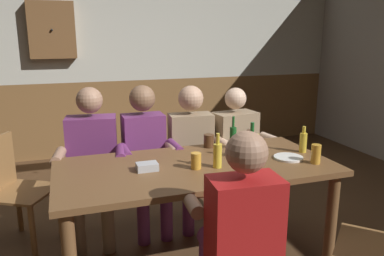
{
  "coord_description": "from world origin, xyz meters",
  "views": [
    {
      "loc": [
        -0.83,
        -2.51,
        1.65
      ],
      "look_at": [
        0.0,
        -0.05,
        1.01
      ],
      "focal_mm": 35.86,
      "sensor_mm": 36.0,
      "label": 1
    }
  ],
  "objects_px": {
    "person_1": "(146,152)",
    "bottle_3": "(233,137)",
    "pint_glass_2": "(250,137)",
    "person_4": "(239,224)",
    "person_2": "(193,148)",
    "pint_glass_3": "(209,141)",
    "wall_dart_cabinet": "(52,30)",
    "condiment_caddy": "(147,167)",
    "bottle_2": "(303,142)",
    "bottle_0": "(218,155)",
    "bottle_1": "(252,145)",
    "plate_0": "(288,158)",
    "dining_table": "(196,178)",
    "pint_glass_4": "(254,142)",
    "pint_glass_1": "(316,154)",
    "pint_glass_0": "(196,161)",
    "person_0": "(92,157)",
    "person_3": "(239,146)",
    "chair_empty_near_left": "(13,188)"
  },
  "relations": [
    {
      "from": "person_4",
      "to": "person_1",
      "type": "bearing_deg",
      "value": 103.05
    },
    {
      "from": "bottle_0",
      "to": "person_4",
      "type": "bearing_deg",
      "value": -100.94
    },
    {
      "from": "bottle_0",
      "to": "pint_glass_4",
      "type": "bearing_deg",
      "value": 34.0
    },
    {
      "from": "person_0",
      "to": "bottle_1",
      "type": "relative_size",
      "value": 4.6
    },
    {
      "from": "bottle_0",
      "to": "wall_dart_cabinet",
      "type": "bearing_deg",
      "value": 109.12
    },
    {
      "from": "person_2",
      "to": "bottle_3",
      "type": "xyz_separation_m",
      "value": [
        0.2,
        -0.4,
        0.19
      ]
    },
    {
      "from": "dining_table",
      "to": "pint_glass_4",
      "type": "relative_size",
      "value": 15.17
    },
    {
      "from": "bottle_2",
      "to": "pint_glass_0",
      "type": "xyz_separation_m",
      "value": [
        -0.89,
        -0.09,
        -0.03
      ]
    },
    {
      "from": "person_2",
      "to": "wall_dart_cabinet",
      "type": "distance_m",
      "value": 2.65
    },
    {
      "from": "bottle_1",
      "to": "plate_0",
      "type": "bearing_deg",
      "value": -18.34
    },
    {
      "from": "person_4",
      "to": "wall_dart_cabinet",
      "type": "distance_m",
      "value": 3.8
    },
    {
      "from": "person_4",
      "to": "chair_empty_near_left",
      "type": "bearing_deg",
      "value": 135.97
    },
    {
      "from": "dining_table",
      "to": "person_1",
      "type": "bearing_deg",
      "value": 107.44
    },
    {
      "from": "dining_table",
      "to": "plate_0",
      "type": "height_order",
      "value": "plate_0"
    },
    {
      "from": "pint_glass_2",
      "to": "person_4",
      "type": "bearing_deg",
      "value": -119.63
    },
    {
      "from": "pint_glass_1",
      "to": "dining_table",
      "type": "bearing_deg",
      "value": 163.06
    },
    {
      "from": "condiment_caddy",
      "to": "bottle_2",
      "type": "xyz_separation_m",
      "value": [
        1.21,
        0.02,
        0.06
      ]
    },
    {
      "from": "person_0",
      "to": "person_4",
      "type": "bearing_deg",
      "value": 123.87
    },
    {
      "from": "bottle_1",
      "to": "pint_glass_4",
      "type": "height_order",
      "value": "bottle_1"
    },
    {
      "from": "bottle_3",
      "to": "person_2",
      "type": "bearing_deg",
      "value": 116.25
    },
    {
      "from": "pint_glass_1",
      "to": "pint_glass_0",
      "type": "bearing_deg",
      "value": 168.81
    },
    {
      "from": "person_1",
      "to": "bottle_0",
      "type": "distance_m",
      "value": 0.86
    },
    {
      "from": "person_4",
      "to": "dining_table",
      "type": "bearing_deg",
      "value": 94.38
    },
    {
      "from": "pint_glass_1",
      "to": "bottle_3",
      "type": "bearing_deg",
      "value": 126.89
    },
    {
      "from": "dining_table",
      "to": "pint_glass_2",
      "type": "distance_m",
      "value": 0.7
    },
    {
      "from": "person_4",
      "to": "bottle_3",
      "type": "xyz_separation_m",
      "value": [
        0.4,
        0.96,
        0.2
      ]
    },
    {
      "from": "pint_glass_3",
      "to": "wall_dart_cabinet",
      "type": "xyz_separation_m",
      "value": [
        -1.14,
        2.5,
        0.87
      ]
    },
    {
      "from": "condiment_caddy",
      "to": "plate_0",
      "type": "relative_size",
      "value": 0.67
    },
    {
      "from": "person_1",
      "to": "pint_glass_4",
      "type": "distance_m",
      "value": 0.91
    },
    {
      "from": "dining_table",
      "to": "bottle_0",
      "type": "bearing_deg",
      "value": -41.05
    },
    {
      "from": "dining_table",
      "to": "pint_glass_0",
      "type": "height_order",
      "value": "pint_glass_0"
    },
    {
      "from": "plate_0",
      "to": "pint_glass_1",
      "type": "bearing_deg",
      "value": -51.16
    },
    {
      "from": "person_2",
      "to": "plate_0",
      "type": "xyz_separation_m",
      "value": [
        0.47,
        -0.77,
        0.11
      ]
    },
    {
      "from": "person_2",
      "to": "person_0",
      "type": "bearing_deg",
      "value": 4.57
    },
    {
      "from": "person_0",
      "to": "person_4",
      "type": "xyz_separation_m",
      "value": [
        0.66,
        -1.36,
        -0.02
      ]
    },
    {
      "from": "bottle_2",
      "to": "wall_dart_cabinet",
      "type": "relative_size",
      "value": 0.29
    },
    {
      "from": "bottle_1",
      "to": "wall_dart_cabinet",
      "type": "relative_size",
      "value": 0.38
    },
    {
      "from": "bottle_2",
      "to": "wall_dart_cabinet",
      "type": "bearing_deg",
      "value": 121.89
    },
    {
      "from": "bottle_0",
      "to": "pint_glass_1",
      "type": "relative_size",
      "value": 1.77
    },
    {
      "from": "dining_table",
      "to": "person_1",
      "type": "height_order",
      "value": "person_1"
    },
    {
      "from": "condiment_caddy",
      "to": "pint_glass_2",
      "type": "bearing_deg",
      "value": 20.47
    },
    {
      "from": "person_3",
      "to": "bottle_0",
      "type": "bearing_deg",
      "value": 47.88
    },
    {
      "from": "pint_glass_1",
      "to": "pint_glass_4",
      "type": "distance_m",
      "value": 0.5
    },
    {
      "from": "person_4",
      "to": "bottle_0",
      "type": "bearing_deg",
      "value": 83.04
    },
    {
      "from": "person_0",
      "to": "pint_glass_1",
      "type": "height_order",
      "value": "person_0"
    },
    {
      "from": "person_4",
      "to": "condiment_caddy",
      "type": "bearing_deg",
      "value": 121.26
    },
    {
      "from": "person_1",
      "to": "bottle_0",
      "type": "xyz_separation_m",
      "value": [
        0.33,
        -0.78,
        0.18
      ]
    },
    {
      "from": "bottle_3",
      "to": "pint_glass_4",
      "type": "bearing_deg",
      "value": -34.26
    },
    {
      "from": "condiment_caddy",
      "to": "bottle_2",
      "type": "height_order",
      "value": "bottle_2"
    },
    {
      "from": "person_1",
      "to": "bottle_3",
      "type": "distance_m",
      "value": 0.76
    }
  ]
}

